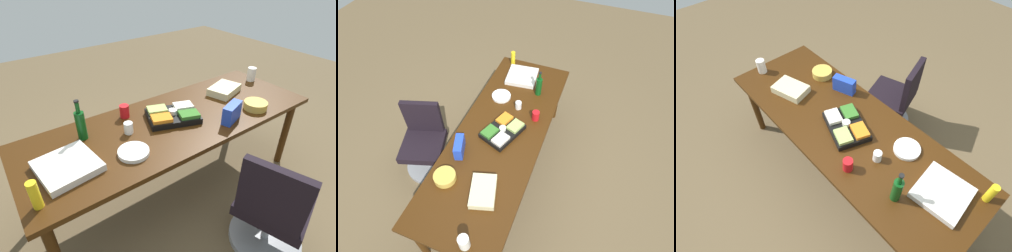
% 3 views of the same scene
% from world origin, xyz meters
% --- Properties ---
extents(ground_plane, '(10.00, 10.00, 0.00)m').
position_xyz_m(ground_plane, '(0.00, 0.00, 0.00)').
color(ground_plane, brown).
extents(conference_table, '(2.54, 0.90, 0.79)m').
position_xyz_m(conference_table, '(0.00, 0.00, 0.71)').
color(conference_table, '#3C2009').
rests_on(conference_table, ground).
extents(office_chair, '(0.61, 0.60, 0.92)m').
position_xyz_m(office_chair, '(0.19, -0.91, 0.35)').
color(office_chair, gray).
rests_on(office_chair, ground).
extents(pizza_box, '(0.40, 0.40, 0.05)m').
position_xyz_m(pizza_box, '(-0.93, -0.08, 0.81)').
color(pizza_box, silver).
rests_on(pizza_box, conference_table).
extents(chip_bowl, '(0.25, 0.25, 0.06)m').
position_xyz_m(chip_bowl, '(0.69, -0.27, 0.82)').
color(chip_bowl, gold).
rests_on(chip_bowl, conference_table).
extents(paper_plate_stack, '(0.27, 0.27, 0.03)m').
position_xyz_m(paper_plate_stack, '(-0.51, -0.20, 0.80)').
color(paper_plate_stack, white).
rests_on(paper_plate_stack, conference_table).
extents(veggie_tray, '(0.50, 0.42, 0.09)m').
position_xyz_m(veggie_tray, '(-0.01, 0.02, 0.83)').
color(veggie_tray, black).
rests_on(veggie_tray, conference_table).
extents(paper_cup, '(0.09, 0.09, 0.09)m').
position_xyz_m(paper_cup, '(-0.41, 0.05, 0.83)').
color(paper_cup, white).
rests_on(paper_cup, conference_table).
extents(sheet_cake, '(0.37, 0.30, 0.07)m').
position_xyz_m(sheet_cake, '(0.70, 0.12, 0.82)').
color(sheet_cake, beige).
rests_on(sheet_cake, conference_table).
extents(mustard_bottle, '(0.07, 0.07, 0.18)m').
position_xyz_m(mustard_bottle, '(-1.17, -0.29, 0.88)').
color(mustard_bottle, yellow).
rests_on(mustard_bottle, conference_table).
extents(wine_bottle, '(0.07, 0.07, 0.32)m').
position_xyz_m(wine_bottle, '(-0.72, 0.19, 0.91)').
color(wine_bottle, '#0C4414').
rests_on(wine_bottle, conference_table).
extents(red_solo_cup, '(0.08, 0.08, 0.11)m').
position_xyz_m(red_solo_cup, '(-0.32, 0.28, 0.84)').
color(red_solo_cup, red).
rests_on(red_solo_cup, conference_table).
extents(mayo_jar, '(0.11, 0.11, 0.14)m').
position_xyz_m(mayo_jar, '(1.16, 0.16, 0.86)').
color(mayo_jar, white).
rests_on(mayo_jar, conference_table).
extents(chip_bag_blue, '(0.23, 0.15, 0.15)m').
position_xyz_m(chip_bag_blue, '(0.36, -0.29, 0.86)').
color(chip_bag_blue, blue).
rests_on(chip_bag_blue, conference_table).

